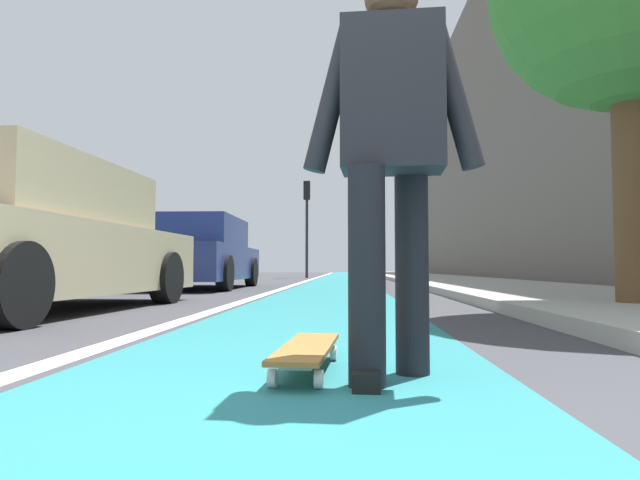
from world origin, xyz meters
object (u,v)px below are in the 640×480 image
parked_car_near (31,241)px  skateboard (307,350)px  skater_person (391,142)px  parked_car_mid (198,254)px  traffic_light (307,211)px

parked_car_near → skateboard: bearing=-134.4°
skater_person → parked_car_mid: bearing=20.0°
parked_car_near → parked_car_mid: parked_car_mid is taller
skater_person → parked_car_mid: size_ratio=0.36×
parked_car_mid → traffic_light: 12.16m
skater_person → parked_car_near: 4.48m
parked_car_near → parked_car_mid: (6.16, 0.05, 0.02)m
skater_person → parked_car_near: bearing=47.3°
skater_person → skateboard: bearing=66.7°
skateboard → traffic_light: bearing=4.3°
skater_person → parked_car_mid: 9.79m
skateboard → parked_car_mid: bearing=18.3°
skateboard → traffic_light: size_ratio=0.20×
traffic_light → skater_person: bearing=-174.8°
skateboard → parked_car_mid: size_ratio=0.18×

